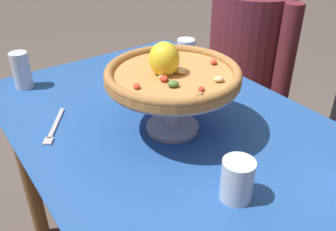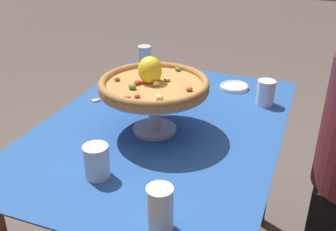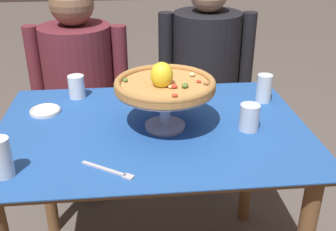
# 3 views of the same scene
# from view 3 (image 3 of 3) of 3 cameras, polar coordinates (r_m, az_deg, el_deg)

# --- Properties ---
(dining_table) EXTENTS (1.17, 0.83, 0.75)m
(dining_table) POSITION_cam_3_polar(r_m,az_deg,el_deg) (1.58, -2.16, -5.51)
(dining_table) COLOR brown
(dining_table) RESTS_ON ground
(pizza_stand) EXTENTS (0.36, 0.36, 0.16)m
(pizza_stand) POSITION_cam_3_polar(r_m,az_deg,el_deg) (1.47, -0.43, 2.36)
(pizza_stand) COLOR #B7B7C1
(pizza_stand) RESTS_ON dining_table
(pizza) EXTENTS (0.36, 0.36, 0.10)m
(pizza) POSITION_cam_3_polar(r_m,az_deg,el_deg) (1.44, -0.46, 4.59)
(pizza) COLOR #BC8447
(pizza) RESTS_ON pizza_stand
(water_glass_side_right) EXTENTS (0.07, 0.07, 0.10)m
(water_glass_side_right) POSITION_cam_3_polar(r_m,az_deg,el_deg) (1.51, 11.44, -0.41)
(water_glass_side_right) COLOR silver
(water_glass_side_right) RESTS_ON dining_table
(water_glass_front_left) EXTENTS (0.06, 0.06, 0.13)m
(water_glass_front_left) POSITION_cam_3_polar(r_m,az_deg,el_deg) (1.31, -22.44, -5.83)
(water_glass_front_left) COLOR silver
(water_glass_front_left) RESTS_ON dining_table
(water_glass_back_left) EXTENTS (0.07, 0.07, 0.10)m
(water_glass_back_left) POSITION_cam_3_polar(r_m,az_deg,el_deg) (1.80, -12.80, 3.82)
(water_glass_back_left) COLOR white
(water_glass_back_left) RESTS_ON dining_table
(water_glass_back_right) EXTENTS (0.06, 0.06, 0.12)m
(water_glass_back_right) POSITION_cam_3_polar(r_m,az_deg,el_deg) (1.76, 13.42, 3.61)
(water_glass_back_right) COLOR silver
(water_glass_back_right) RESTS_ON dining_table
(side_plate) EXTENTS (0.12, 0.12, 0.02)m
(side_plate) POSITION_cam_3_polar(r_m,az_deg,el_deg) (1.70, -16.99, 0.67)
(side_plate) COLOR white
(side_plate) RESTS_ON dining_table
(dinner_fork) EXTENTS (0.17, 0.12, 0.01)m
(dinner_fork) POSITION_cam_3_polar(r_m,az_deg,el_deg) (1.27, -8.16, -7.77)
(dinner_fork) COLOR #B7B7C1
(dinner_fork) RESTS_ON dining_table
(diner_left) EXTENTS (0.53, 0.40, 1.20)m
(diner_left) POSITION_cam_3_polar(r_m,az_deg,el_deg) (2.25, -12.23, 2.83)
(diner_left) COLOR black
(diner_left) RESTS_ON ground
(diner_right) EXTENTS (0.53, 0.40, 1.22)m
(diner_right) POSITION_cam_3_polar(r_m,az_deg,el_deg) (2.32, 5.24, 4.26)
(diner_right) COLOR navy
(diner_right) RESTS_ON ground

